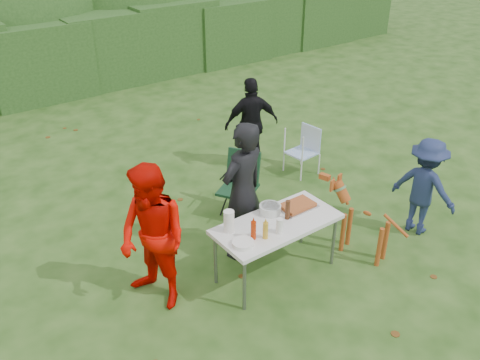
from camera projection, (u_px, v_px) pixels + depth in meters
ground at (258, 280)px, 6.08m from camera, size 80.00×80.00×0.00m
hedge_row at (37, 60)px, 11.29m from camera, size 22.00×1.40×1.70m
shrub_backdrop at (10, 13)px, 12.05m from camera, size 20.00×2.60×3.20m
folding_table at (277, 226)px, 5.87m from camera, size 1.50×0.70×0.74m
person_cook at (243, 192)px, 6.12m from camera, size 0.73×0.55×1.80m
person_red_jacket at (153, 238)px, 5.38m from camera, size 0.83×0.96×1.70m
person_black_puffy at (252, 124)px, 8.30m from camera, size 0.98×0.66×1.54m
child at (424, 187)px, 6.68m from camera, size 0.66×0.96×1.36m
dog at (366, 223)px, 6.30m from camera, size 0.65×1.07×0.95m
camping_chair at (238, 186)px, 7.13m from camera, size 0.80×0.80×0.93m
lawn_chair at (302, 151)px, 8.28m from camera, size 0.51×0.51×0.79m
food_tray at (297, 207)px, 6.11m from camera, size 0.45×0.30×0.02m
focaccia_bread at (298, 205)px, 6.10m from camera, size 0.40×0.26×0.04m
mustard_bottle at (265, 230)px, 5.53m from camera, size 0.06×0.06×0.20m
ketchup_bottle at (253, 230)px, 5.51m from camera, size 0.06×0.06×0.22m
beer_bottle at (288, 210)px, 5.85m from camera, size 0.06×0.06×0.24m
paper_towel_roll at (229, 221)px, 5.63m from camera, size 0.12×0.12×0.26m
cup_stack at (280, 226)px, 5.62m from camera, size 0.08×0.08×0.18m
pasta_bowl at (270, 209)px, 6.00m from camera, size 0.26×0.26×0.10m
plate_stack at (243, 243)px, 5.44m from camera, size 0.24×0.24×0.05m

